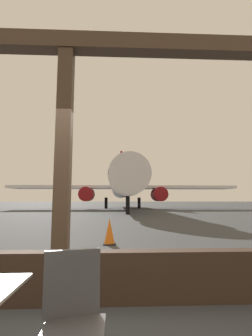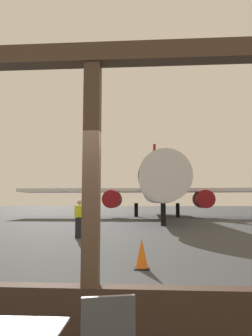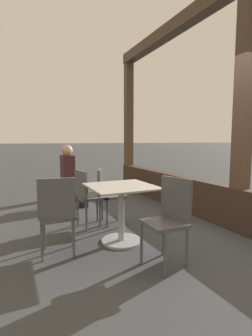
# 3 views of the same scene
# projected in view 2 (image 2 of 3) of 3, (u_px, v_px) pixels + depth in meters

# --- Properties ---
(ground_plane) EXTENTS (220.00, 220.00, 0.00)m
(ground_plane) POSITION_uv_depth(u_px,v_px,m) (142.00, 214.00, 43.27)
(ground_plane) COLOR #383A3D
(window_frame) EXTENTS (7.77, 0.24, 3.63)m
(window_frame) POSITION_uv_depth(u_px,v_px,m) (91.00, 230.00, 3.76)
(window_frame) COLOR #38281E
(window_frame) RESTS_ON ground
(airplane) EXTENTS (31.09, 29.76, 10.03)m
(airplane) POSITION_uv_depth(u_px,v_px,m) (157.00, 187.00, 33.41)
(airplane) COLOR silver
(airplane) RESTS_ON ground
(ground_crew_worker) EXTENTS (0.40, 0.55, 1.74)m
(ground_crew_worker) POSITION_uv_depth(u_px,v_px,m) (79.00, 218.00, 14.32)
(ground_crew_worker) COLOR black
(ground_crew_worker) RESTS_ON ground
(traffic_cone) EXTENTS (0.36, 0.36, 0.74)m
(traffic_cone) POSITION_uv_depth(u_px,v_px,m) (142.00, 254.00, 7.65)
(traffic_cone) COLOR orange
(traffic_cone) RESTS_ON ground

